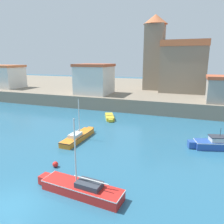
{
  "coord_description": "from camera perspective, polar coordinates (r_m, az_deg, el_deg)",
  "views": [
    {
      "loc": [
        10.13,
        -8.94,
        9.02
      ],
      "look_at": [
        0.11,
        18.0,
        2.0
      ],
      "focal_mm": 35.0,
      "sensor_mm": 36.0,
      "label": 1
    }
  ],
  "objects": [
    {
      "name": "sailboat_red_0",
      "position": [
        15.89,
        -8.13,
        -19.07
      ],
      "size": [
        6.55,
        1.98,
        5.34
      ],
      "color": "red",
      "rests_on": "ground"
    },
    {
      "name": "dinghy_yellow_4",
      "position": [
        33.79,
        -0.64,
        -1.28
      ],
      "size": [
        2.71,
        4.21,
        0.57
      ],
      "color": "yellow",
      "rests_on": "ground"
    },
    {
      "name": "quay_seawall",
      "position": [
        56.2,
        9.86,
        5.48
      ],
      "size": [
        120.0,
        40.0,
        2.33
      ],
      "primitive_type": "cube",
      "color": "gray",
      "rests_on": "ground"
    },
    {
      "name": "harbor_shed_mid_row",
      "position": [
        43.08,
        -4.62,
        8.63
      ],
      "size": [
        6.5,
        6.57,
        5.76
      ],
      "color": "silver",
      "rests_on": "quay_seawall"
    },
    {
      "name": "mooring_buoy",
      "position": [
        19.77,
        -14.59,
        -13.09
      ],
      "size": [
        0.49,
        0.49,
        0.49
      ],
      "primitive_type": "sphere",
      "color": "red",
      "rests_on": "ground"
    },
    {
      "name": "harbor_shed_far_end",
      "position": [
        58.27,
        -26.28,
        8.36
      ],
      "size": [
        8.42,
        6.08,
        5.29
      ],
      "color": "silver",
      "rests_on": "quay_seawall"
    },
    {
      "name": "ground_plane",
      "position": [
        16.24,
        -24.95,
        -21.44
      ],
      "size": [
        200.0,
        200.0,
        0.0
      ],
      "primitive_type": "plane",
      "color": "#28607F"
    },
    {
      "name": "church",
      "position": [
        51.12,
        17.17,
        12.02
      ],
      "size": [
        13.41,
        14.58,
        15.8
      ],
      "color": "gray",
      "rests_on": "quay_seawall"
    },
    {
      "name": "sailboat_orange_2",
      "position": [
        25.33,
        -8.84,
        -6.35
      ],
      "size": [
        1.42,
        6.28,
        4.69
      ],
      "color": "orange",
      "rests_on": "ground"
    },
    {
      "name": "motorboat_blue_3",
      "position": [
        25.23,
        26.37,
        -7.46
      ],
      "size": [
        6.16,
        2.97,
        2.25
      ],
      "color": "#284C9E",
      "rests_on": "ground"
    }
  ]
}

